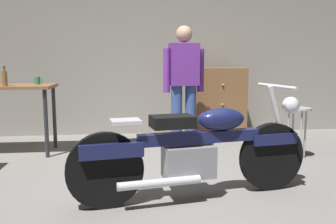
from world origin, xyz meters
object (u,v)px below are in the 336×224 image
shop_stool (297,119)px  bottle (5,78)px  wooden_dresser (219,103)px  mug_green_speckled (38,80)px  person_standing (184,82)px  motorcycle (196,149)px

shop_stool → bottle: (-3.57, 0.47, 0.50)m
wooden_dresser → mug_green_speckled: size_ratio=10.18×
person_standing → bottle: person_standing is taller
motorcycle → mug_green_speckled: 2.63m
shop_stool → wooden_dresser: bearing=115.7°
bottle → shop_stool: bearing=-7.6°
mug_green_speckled → bottle: bearing=-140.1°
shop_stool → mug_green_speckled: (-3.25, 0.75, 0.45)m
person_standing → bottle: 2.26m
shop_stool → person_standing: bearing=153.9°
person_standing → mug_green_speckled: bearing=-11.4°
person_standing → wooden_dresser: person_standing is taller
shop_stool → wooden_dresser: (-0.65, 1.34, 0.05)m
wooden_dresser → person_standing: bearing=-133.7°
motorcycle → mug_green_speckled: mug_green_speckled is taller
motorcycle → wooden_dresser: size_ratio=1.97×
mug_green_speckled → shop_stool: bearing=-12.9°
shop_stool → bottle: size_ratio=2.66×
wooden_dresser → bottle: bottle is taller
shop_stool → mug_green_speckled: bearing=167.1°
shop_stool → bottle: bottle is taller
motorcycle → bottle: bearing=132.7°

